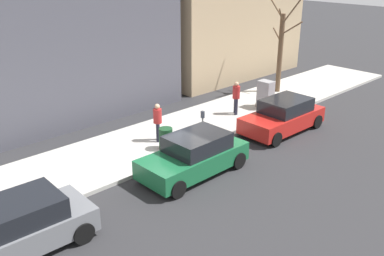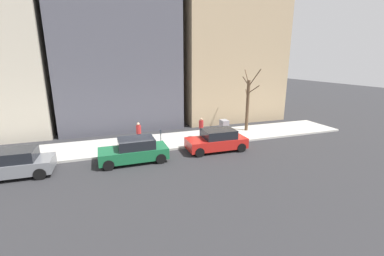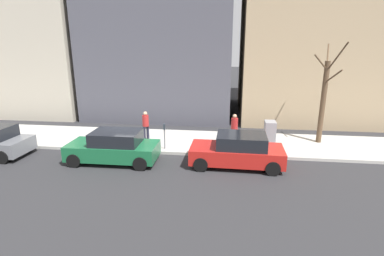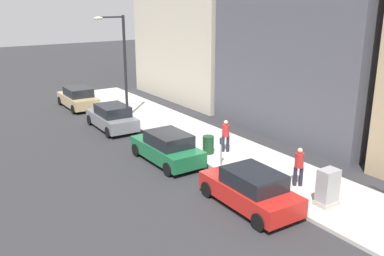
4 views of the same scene
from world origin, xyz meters
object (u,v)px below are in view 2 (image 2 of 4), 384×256
(office_block_center, at_px, (115,36))
(parking_meter, at_px, (161,137))
(office_tower_left, at_px, (221,33))
(pedestrian_midblock, at_px, (139,132))
(trash_bin, at_px, (137,142))
(parked_car_red, at_px, (217,140))
(parked_car_grey, at_px, (12,164))
(pedestrian_near_meter, at_px, (201,127))
(parked_car_green, at_px, (134,151))
(bare_tree, at_px, (248,103))
(utility_box, at_px, (224,129))

(office_block_center, bearing_deg, parking_meter, -169.08)
(office_tower_left, bearing_deg, pedestrian_midblock, 129.96)
(pedestrian_midblock, distance_m, office_block_center, 11.73)
(trash_bin, height_order, pedestrian_midblock, pedestrian_midblock)
(parked_car_red, height_order, pedestrian_midblock, pedestrian_midblock)
(parked_car_grey, xyz_separation_m, parking_meter, (1.66, -8.67, 0.24))
(parked_car_grey, height_order, pedestrian_midblock, pedestrian_midblock)
(parked_car_grey, bearing_deg, parked_car_red, -87.52)
(office_block_center, bearing_deg, parked_car_red, -154.22)
(pedestrian_midblock, height_order, office_tower_left, office_tower_left)
(office_tower_left, bearing_deg, parking_meter, 137.73)
(parking_meter, xyz_separation_m, pedestrian_near_meter, (1.27, -3.58, 0.11))
(parked_car_red, xyz_separation_m, pedestrian_near_meter, (2.73, 0.14, 0.35))
(parking_meter, relative_size, pedestrian_midblock, 0.81)
(parked_car_green, bearing_deg, bare_tree, -70.12)
(parked_car_red, bearing_deg, office_block_center, 26.89)
(bare_tree, bearing_deg, parking_meter, 104.54)
(pedestrian_near_meter, bearing_deg, utility_box, -63.69)
(utility_box, distance_m, office_tower_left, 13.20)
(parking_meter, distance_m, office_block_center, 12.97)
(parked_car_red, height_order, parked_car_grey, same)
(office_block_center, bearing_deg, parked_car_grey, 151.00)
(bare_tree, relative_size, trash_bin, 6.01)
(trash_bin, bearing_deg, bare_tree, -80.30)
(office_block_center, bearing_deg, pedestrian_near_meter, -148.51)
(parking_meter, bearing_deg, office_tower_left, -42.27)
(parked_car_red, xyz_separation_m, office_tower_left, (11.78, -5.66, 8.42))
(parked_car_grey, height_order, utility_box, utility_box)
(bare_tree, bearing_deg, pedestrian_near_meter, 100.60)
(pedestrian_near_meter, relative_size, office_tower_left, 0.09)
(trash_bin, relative_size, office_block_center, 0.05)
(pedestrian_near_meter, distance_m, pedestrian_midblock, 4.94)
(pedestrian_midblock, relative_size, office_block_center, 0.10)
(pedestrian_midblock, bearing_deg, office_block_center, -138.22)
(bare_tree, xyz_separation_m, office_block_center, (8.23, 10.28, 5.91))
(parked_car_grey, xyz_separation_m, utility_box, (2.51, -14.08, 0.11))
(parked_car_grey, xyz_separation_m, pedestrian_midblock, (2.97, -7.31, 0.35))
(pedestrian_near_meter, relative_size, pedestrian_midblock, 1.00)
(parking_meter, height_order, office_block_center, office_block_center)
(parked_car_grey, xyz_separation_m, office_tower_left, (11.97, -18.05, 8.42))
(pedestrian_midblock, bearing_deg, office_tower_left, 167.70)
(parked_car_green, xyz_separation_m, pedestrian_midblock, (3.00, -0.71, 0.35))
(bare_tree, bearing_deg, pedestrian_midblock, 94.92)
(parking_meter, distance_m, office_tower_left, 16.16)
(pedestrian_midblock, bearing_deg, trash_bin, 19.17)
(trash_bin, distance_m, office_block_center, 12.69)
(trash_bin, xyz_separation_m, office_block_center, (9.93, 0.35, 7.91))
(pedestrian_midblock, bearing_deg, parked_car_green, 24.39)
(parked_car_green, distance_m, office_block_center, 14.35)
(parked_car_green, xyz_separation_m, parking_meter, (1.68, -2.07, 0.24))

